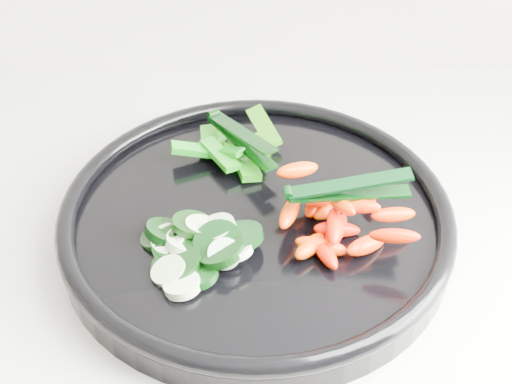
{
  "coord_description": "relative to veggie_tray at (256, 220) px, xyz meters",
  "views": [
    {
      "loc": [
        0.19,
        1.19,
        1.41
      ],
      "look_at": [
        0.2,
        1.69,
        0.99
      ],
      "focal_mm": 50.0,
      "sensor_mm": 36.0,
      "label": 1
    }
  ],
  "objects": [
    {
      "name": "tong_carrot",
      "position": [
        0.08,
        -0.02,
        0.05
      ],
      "size": [
        0.11,
        0.02,
        0.02
      ],
      "color": "black",
      "rests_on": "carrot_pile"
    },
    {
      "name": "carrot_pile",
      "position": [
        0.07,
        -0.02,
        0.02
      ],
      "size": [
        0.13,
        0.13,
        0.05
      ],
      "color": "#FF2B00",
      "rests_on": "veggie_tray"
    },
    {
      "name": "veggie_tray",
      "position": [
        0.0,
        0.0,
        0.0
      ],
      "size": [
        0.47,
        0.47,
        0.04
      ],
      "color": "black",
      "rests_on": "counter"
    },
    {
      "name": "tong_pepper",
      "position": [
        -0.01,
        0.1,
        0.03
      ],
      "size": [
        0.07,
        0.1,
        0.02
      ],
      "color": "black",
      "rests_on": "pepper_pile"
    },
    {
      "name": "cucumber_pile",
      "position": [
        -0.06,
        -0.05,
        0.01
      ],
      "size": [
        0.13,
        0.11,
        0.04
      ],
      "color": "black",
      "rests_on": "veggie_tray"
    },
    {
      "name": "pepper_pile",
      "position": [
        -0.02,
        0.1,
        0.01
      ],
      "size": [
        0.12,
        0.11,
        0.03
      ],
      "color": "#246B0A",
      "rests_on": "veggie_tray"
    }
  ]
}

